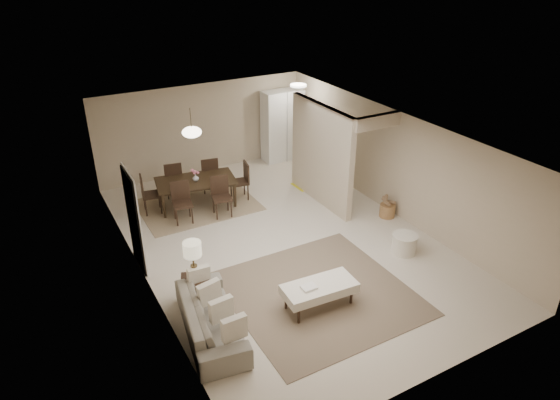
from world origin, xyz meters
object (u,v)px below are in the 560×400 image
wicker_basket (387,211)px  dining_table (197,193)px  sofa (211,318)px  round_pouf (404,244)px  ottoman_bench (319,289)px  side_table (196,292)px  pantry_cabinet (282,125)px

wicker_basket → dining_table: dining_table is taller
sofa → round_pouf: size_ratio=4.00×
sofa → wicker_basket: sofa is taller
sofa → ottoman_bench: size_ratio=1.57×
ottoman_bench → side_table: bearing=153.1°
wicker_basket → side_table: bearing=-170.1°
sofa → round_pouf: 4.50m
pantry_cabinet → dining_table: (-3.36, -1.65, -0.71)m
sofa → dining_table: bearing=-8.7°
pantry_cabinet → ottoman_bench: pantry_cabinet is taller
pantry_cabinet → ottoman_bench: bearing=-114.0°
ottoman_bench → dining_table: 4.79m
side_table → wicker_basket: 5.23m
wicker_basket → dining_table: bearing=143.8°
round_pouf → dining_table: (-3.04, 4.15, 0.13)m
ottoman_bench → round_pouf: 2.62m
wicker_basket → dining_table: size_ratio=0.19×
ottoman_bench → dining_table: size_ratio=0.71×
sofa → wicker_basket: size_ratio=5.75×
ottoman_bench → wicker_basket: bearing=35.3°
round_pouf → wicker_basket: size_ratio=1.44×
round_pouf → sofa: bearing=-175.9°
sofa → wicker_basket: bearing=-62.6°
round_pouf → dining_table: size_ratio=0.28×
ottoman_bench → wicker_basket: 3.83m
pantry_cabinet → wicker_basket: size_ratio=5.67×
pantry_cabinet → side_table: bearing=-131.9°
sofa → dining_table: size_ratio=1.11×
side_table → dining_table: dining_table is taller
round_pouf → dining_table: 5.15m
pantry_cabinet → sofa: size_ratio=0.99×
sofa → ottoman_bench: (1.94, -0.30, 0.07)m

